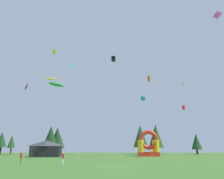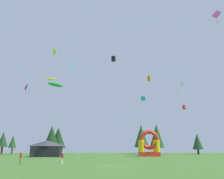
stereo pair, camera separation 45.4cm
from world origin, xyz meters
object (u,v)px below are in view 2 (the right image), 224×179
Objects in this scene: kite_white_diamond at (183,85)px; kite_red_box at (184,107)px; kite_black_box at (113,59)px; person_midfield at (62,157)px; kite_cyan_diamond at (72,66)px; kite_purple_diamond at (25,88)px; person_near_camera at (21,157)px; festival_tent at (47,149)px; kite_teal_box at (143,99)px; kite_green_parafoil at (55,85)px; kite_orange_box at (149,79)px; kite_lime_box at (55,52)px; kite_pink_diamond at (216,16)px; inflatable_red_slide at (149,147)px; kite_yellow_parafoil at (51,79)px.

kite_red_box is at bearing 73.11° from kite_white_diamond.
person_midfield is at bearing -124.49° from kite_black_box.
kite_cyan_diamond reaches higher than kite_white_diamond.
kite_purple_diamond is at bearing -149.99° from kite_red_box.
kite_black_box is at bearing 124.97° from kite_white_diamond.
festival_tent is (-2.64, 23.59, 0.93)m from person_near_camera.
person_midfield is 6.76m from person_near_camera.
kite_teal_box reaches higher than kite_green_parafoil.
kite_orange_box is 9.73× the size of person_midfield.
kite_orange_box is at bearing -30.26° from kite_cyan_diamond.
kite_black_box is (-18.69, -11.62, 9.20)m from kite_red_box.
kite_black_box is (-10.57, 15.11, 10.05)m from kite_white_diamond.
kite_red_box is 23.85m from kite_black_box.
kite_lime_box reaches higher than person_midfield.
kite_lime_box is 1.20× the size of kite_black_box.
kite_orange_box is (19.50, -11.38, -7.08)m from kite_cyan_diamond.
kite_red_box is (11.68, 7.14, -0.98)m from kite_teal_box.
kite_red_box is at bearing 83.49° from kite_pink_diamond.
kite_black_box is (11.59, -11.75, -2.51)m from kite_cyan_diamond.
inflatable_red_slide is at bearing 91.80° from kite_white_diamond.
kite_purple_diamond reaches higher than inflatable_red_slide.
festival_tent is at bearing 161.83° from kite_teal_box.
kite_cyan_diamond is at bearing 94.91° from kite_green_parafoil.
festival_tent is at bearing 172.90° from kite_cyan_diamond.
kite_purple_diamond is 7.30× the size of person_near_camera.
festival_tent is (-9.38, 24.08, 0.95)m from person_midfield.
kite_purple_diamond is at bearing -159.79° from kite_orange_box.
kite_white_diamond is 21.01m from kite_black_box.
kite_white_diamond reaches higher than festival_tent.
kite_white_diamond is 0.94× the size of kite_green_parafoil.
festival_tent is at bearing 155.84° from person_near_camera.
kite_green_parafoil is 7.13× the size of person_midfield.
kite_white_diamond is at bearing -40.09° from kite_lime_box.
person_near_camera is 0.26× the size of festival_tent.
kite_teal_box is 1.03× the size of kite_purple_diamond.
kite_black_box reaches higher than kite_teal_box.
person_near_camera is 23.75m from festival_tent.
kite_green_parafoil is at bearing -69.10° from kite_yellow_parafoil.
kite_white_diamond is 0.74× the size of kite_yellow_parafoil.
kite_purple_diamond reaches higher than person_near_camera.
kite_yellow_parafoil is (-1.39, -15.15, -8.21)m from kite_cyan_diamond.
kite_cyan_diamond is 3.66× the size of inflatable_red_slide.
inflatable_red_slide is (19.11, 28.08, -10.06)m from kite_green_parafoil.
kite_yellow_parafoil is at bearing -139.96° from inflatable_red_slide.
festival_tent reaches higher than person_near_camera.
kite_purple_diamond reaches higher than festival_tent.
kite_white_diamond is 32.09m from inflatable_red_slide.
kite_cyan_diamond is 23.53m from kite_purple_diamond.
kite_green_parafoil is (-20.08, 2.61, 0.78)m from kite_white_diamond.
kite_pink_diamond is at bearing -96.51° from kite_red_box.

